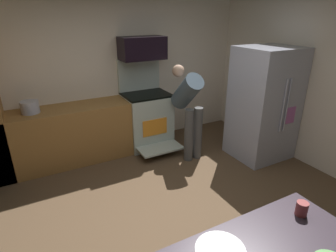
{
  "coord_description": "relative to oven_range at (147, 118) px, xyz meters",
  "views": [
    {
      "loc": [
        -1.29,
        -2.25,
        2.25
      ],
      "look_at": [
        0.07,
        0.3,
        1.05
      ],
      "focal_mm": 29.7,
      "sensor_mm": 36.0,
      "label": 1
    }
  ],
  "objects": [
    {
      "name": "microwave",
      "position": [
        0.0,
        0.09,
        1.18
      ],
      "size": [
        0.74,
        0.38,
        0.37
      ],
      "primitive_type": "cube",
      "color": "black",
      "rests_on": "oven_range"
    },
    {
      "name": "person_cook",
      "position": [
        0.43,
        -0.67,
        0.37
      ],
      "size": [
        0.31,
        0.71,
        1.46
      ],
      "color": "#4F4F4F",
      "rests_on": "ground"
    },
    {
      "name": "ground_plane",
      "position": [
        -0.54,
        -1.97,
        -0.52
      ],
      "size": [
        5.2,
        4.8,
        0.02
      ],
      "primitive_type": "cube",
      "color": "brown"
    },
    {
      "name": "refrigerator",
      "position": [
        1.49,
        -1.23,
        0.38
      ],
      "size": [
        0.88,
        0.81,
        1.77
      ],
      "color": "#ADB0C2",
      "rests_on": "ground"
    },
    {
      "name": "wall_back",
      "position": [
        -0.54,
        0.37,
        0.79
      ],
      "size": [
        5.2,
        0.12,
        2.6
      ],
      "primitive_type": "cube",
      "color": "beige",
      "rests_on": "ground"
    },
    {
      "name": "stock_pot",
      "position": [
        -1.8,
        0.01,
        0.48
      ],
      "size": [
        0.25,
        0.25,
        0.18
      ],
      "primitive_type": "cylinder",
      "color": "#B1B2C3",
      "rests_on": "lower_cabinet_run"
    },
    {
      "name": "lower_cabinet_run",
      "position": [
        -1.44,
        0.01,
        -0.06
      ],
      "size": [
        2.4,
        0.6,
        0.9
      ],
      "primitive_type": "cube",
      "color": "olive",
      "rests_on": "ground"
    },
    {
      "name": "mug_tea",
      "position": [
        -0.25,
        -3.26,
        0.44
      ],
      "size": [
        0.08,
        0.08,
        0.1
      ],
      "primitive_type": "cylinder",
      "color": "brown",
      "rests_on": "counter_island"
    },
    {
      "name": "oven_range",
      "position": [
        0.0,
        0.0,
        0.0
      ],
      "size": [
        0.76,
        1.02,
        1.51
      ],
      "color": "#B6C3B8",
      "rests_on": "ground"
    },
    {
      "name": "wall_right",
      "position": [
        2.0,
        -1.97,
        0.79
      ],
      "size": [
        0.12,
        4.8,
        2.6
      ],
      "primitive_type": "cube",
      "color": "beige",
      "rests_on": "ground"
    }
  ]
}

